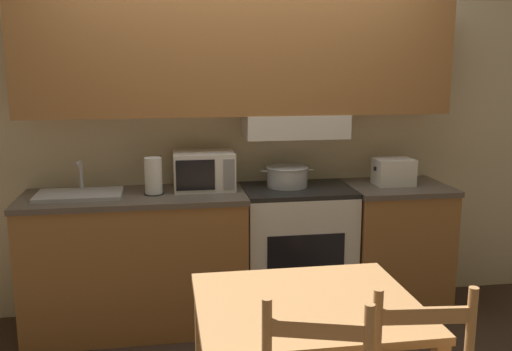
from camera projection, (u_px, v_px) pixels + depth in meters
The scene contains 11 objects.
ground_plane at pixel (238, 302), 4.27m from camera, with size 16.00×16.00×0.00m, color #3D2D23.
wall_back at pixel (239, 97), 3.90m from camera, with size 5.26×0.38×2.55m.
lower_counter_main at pixel (137, 262), 3.79m from camera, with size 1.45×0.59×0.92m.
lower_counter_right_stub at pixel (395, 248), 4.07m from camera, with size 0.68×0.59×0.92m.
stove_range at pixel (297, 252), 3.98m from camera, with size 0.74×0.54×0.92m.
cooking_pot at pixel (287, 176), 3.92m from camera, with size 0.37×0.29×0.14m.
microwave at pixel (204, 170), 3.83m from camera, with size 0.40×0.32×0.25m.
toaster at pixel (394, 172), 3.97m from camera, with size 0.28×0.19×0.18m.
sink_basin at pixel (79, 194), 3.64m from camera, with size 0.54×0.33×0.22m.
paper_towel_roll at pixel (153, 176), 3.68m from camera, with size 0.13×0.13×0.24m.
dining_table at pixel (306, 325), 2.47m from camera, with size 0.95×0.81×0.76m.
Camera 1 is at (-0.51, -3.97, 1.77)m, focal length 40.00 mm.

